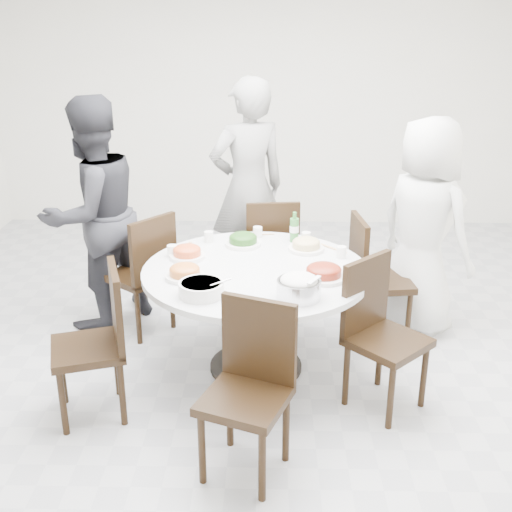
{
  "coord_description": "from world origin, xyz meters",
  "views": [
    {
      "loc": [
        0.05,
        -4.19,
        2.36
      ],
      "look_at": [
        -0.03,
        -0.23,
        0.82
      ],
      "focal_mm": 45.0,
      "sensor_mm": 36.0,
      "label": 1
    }
  ],
  "objects_px": {
    "soup_bowl": "(201,289)",
    "chair_sw": "(87,345)",
    "chair_ne": "(382,279)",
    "diner_middle": "(248,188)",
    "diner_left": "(93,215)",
    "chair_nw": "(139,273)",
    "chair_s": "(245,396)",
    "beverage_bottle": "(294,227)",
    "diner_right": "(424,227)",
    "rice_bowl": "(299,289)",
    "dining_table": "(256,320)",
    "chair_n": "(270,252)",
    "chair_se": "(388,338)"
  },
  "relations": [
    {
      "from": "chair_se",
      "to": "rice_bowl",
      "type": "relative_size",
      "value": 3.61
    },
    {
      "from": "chair_s",
      "to": "diner_middle",
      "type": "xyz_separation_m",
      "value": [
        -0.06,
        2.42,
        0.45
      ]
    },
    {
      "from": "dining_table",
      "to": "diner_left",
      "type": "bearing_deg",
      "value": 150.58
    },
    {
      "from": "chair_se",
      "to": "diner_left",
      "type": "height_order",
      "value": "diner_left"
    },
    {
      "from": "chair_s",
      "to": "beverage_bottle",
      "type": "distance_m",
      "value": 1.68
    },
    {
      "from": "chair_sw",
      "to": "diner_left",
      "type": "bearing_deg",
      "value": 173.59
    },
    {
      "from": "chair_se",
      "to": "diner_middle",
      "type": "distance_m",
      "value": 2.05
    },
    {
      "from": "beverage_bottle",
      "to": "rice_bowl",
      "type": "bearing_deg",
      "value": -90.35
    },
    {
      "from": "chair_ne",
      "to": "beverage_bottle",
      "type": "height_order",
      "value": "beverage_bottle"
    },
    {
      "from": "soup_bowl",
      "to": "chair_sw",
      "type": "bearing_deg",
      "value": -168.93
    },
    {
      "from": "chair_ne",
      "to": "chair_s",
      "type": "relative_size",
      "value": 1.0
    },
    {
      "from": "diner_middle",
      "to": "rice_bowl",
      "type": "height_order",
      "value": "diner_middle"
    },
    {
      "from": "diner_left",
      "to": "soup_bowl",
      "type": "bearing_deg",
      "value": 79.49
    },
    {
      "from": "chair_ne",
      "to": "chair_se",
      "type": "xyz_separation_m",
      "value": [
        -0.11,
        -0.92,
        0.0
      ]
    },
    {
      "from": "dining_table",
      "to": "chair_ne",
      "type": "xyz_separation_m",
      "value": [
        0.93,
        0.49,
        0.1
      ]
    },
    {
      "from": "chair_se",
      "to": "diner_middle",
      "type": "height_order",
      "value": "diner_middle"
    },
    {
      "from": "chair_s",
      "to": "chair_sw",
      "type": "bearing_deg",
      "value": 173.79
    },
    {
      "from": "chair_ne",
      "to": "chair_n",
      "type": "xyz_separation_m",
      "value": [
        -0.83,
        0.55,
        0.0
      ]
    },
    {
      "from": "chair_s",
      "to": "dining_table",
      "type": "bearing_deg",
      "value": 110.03
    },
    {
      "from": "chair_nw",
      "to": "chair_sw",
      "type": "distance_m",
      "value": 1.13
    },
    {
      "from": "soup_bowl",
      "to": "chair_s",
      "type": "bearing_deg",
      "value": -66.48
    },
    {
      "from": "diner_right",
      "to": "rice_bowl",
      "type": "relative_size",
      "value": 6.26
    },
    {
      "from": "chair_n",
      "to": "diner_right",
      "type": "relative_size",
      "value": 0.58
    },
    {
      "from": "chair_ne",
      "to": "chair_nw",
      "type": "xyz_separation_m",
      "value": [
        -1.83,
        0.08,
        0.0
      ]
    },
    {
      "from": "chair_ne",
      "to": "rice_bowl",
      "type": "relative_size",
      "value": 3.61
    },
    {
      "from": "chair_sw",
      "to": "beverage_bottle",
      "type": "xyz_separation_m",
      "value": [
        1.27,
        1.09,
        0.39
      ]
    },
    {
      "from": "dining_table",
      "to": "chair_nw",
      "type": "relative_size",
      "value": 1.58
    },
    {
      "from": "chair_ne",
      "to": "diner_middle",
      "type": "height_order",
      "value": "diner_middle"
    },
    {
      "from": "diner_middle",
      "to": "chair_se",
      "type": "bearing_deg",
      "value": 92.96
    },
    {
      "from": "chair_s",
      "to": "diner_right",
      "type": "height_order",
      "value": "diner_right"
    },
    {
      "from": "chair_sw",
      "to": "beverage_bottle",
      "type": "distance_m",
      "value": 1.71
    },
    {
      "from": "beverage_bottle",
      "to": "chair_ne",
      "type": "bearing_deg",
      "value": -3.69
    },
    {
      "from": "soup_bowl",
      "to": "diner_right",
      "type": "bearing_deg",
      "value": 34.87
    },
    {
      "from": "diner_left",
      "to": "rice_bowl",
      "type": "distance_m",
      "value": 1.9
    },
    {
      "from": "chair_n",
      "to": "diner_left",
      "type": "xyz_separation_m",
      "value": [
        -1.34,
        -0.33,
        0.41
      ]
    },
    {
      "from": "dining_table",
      "to": "rice_bowl",
      "type": "relative_size",
      "value": 5.7
    },
    {
      "from": "chair_s",
      "to": "beverage_bottle",
      "type": "xyz_separation_m",
      "value": [
        0.3,
        1.6,
        0.39
      ]
    },
    {
      "from": "chair_nw",
      "to": "beverage_bottle",
      "type": "height_order",
      "value": "beverage_bottle"
    },
    {
      "from": "diner_left",
      "to": "chair_s",
      "type": "bearing_deg",
      "value": 74.29
    },
    {
      "from": "chair_nw",
      "to": "soup_bowl",
      "type": "bearing_deg",
      "value": 69.72
    },
    {
      "from": "chair_ne",
      "to": "diner_middle",
      "type": "xyz_separation_m",
      "value": [
        -1.02,
        0.86,
        0.45
      ]
    },
    {
      "from": "chair_sw",
      "to": "chair_se",
      "type": "height_order",
      "value": "same"
    },
    {
      "from": "chair_ne",
      "to": "chair_sw",
      "type": "bearing_deg",
      "value": 111.77
    },
    {
      "from": "chair_n",
      "to": "rice_bowl",
      "type": "distance_m",
      "value": 1.53
    },
    {
      "from": "diner_right",
      "to": "beverage_bottle",
      "type": "xyz_separation_m",
      "value": [
        -0.98,
        -0.13,
        0.04
      ]
    },
    {
      "from": "chair_nw",
      "to": "chair_n",
      "type": "bearing_deg",
      "value": 154.28
    },
    {
      "from": "chair_s",
      "to": "beverage_bottle",
      "type": "relative_size",
      "value": 4.23
    },
    {
      "from": "chair_ne",
      "to": "diner_left",
      "type": "height_order",
      "value": "diner_left"
    },
    {
      "from": "rice_bowl",
      "to": "dining_table",
      "type": "bearing_deg",
      "value": 120.43
    },
    {
      "from": "diner_right",
      "to": "diner_left",
      "type": "relative_size",
      "value": 0.93
    }
  ]
}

